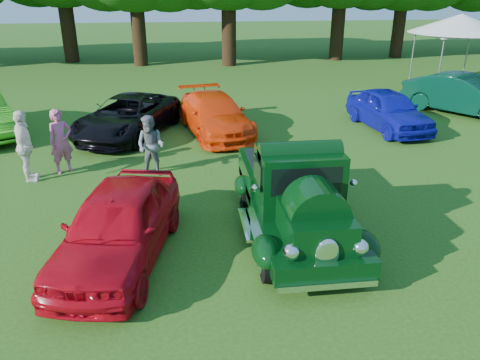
{
  "coord_description": "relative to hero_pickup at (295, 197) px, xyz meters",
  "views": [
    {
      "loc": [
        -0.96,
        -8.18,
        4.97
      ],
      "look_at": [
        0.17,
        0.91,
        1.1
      ],
      "focal_mm": 35.0,
      "sensor_mm": 36.0,
      "label": 1
    }
  ],
  "objects": [
    {
      "name": "ground",
      "position": [
        -1.27,
        -0.48,
        -0.84
      ],
      "size": [
        120.0,
        120.0,
        0.0
      ],
      "primitive_type": "plane",
      "color": "#254E12",
      "rests_on": "ground"
    },
    {
      "name": "hero_pickup",
      "position": [
        0.0,
        0.0,
        0.0
      ],
      "size": [
        2.32,
        4.98,
        1.95
      ],
      "color": "black",
      "rests_on": "ground"
    },
    {
      "name": "red_convertible",
      "position": [
        -3.56,
        -0.61,
        -0.11
      ],
      "size": [
        2.58,
        4.56,
        1.46
      ],
      "primitive_type": "imported",
      "rotation": [
        0.0,
        0.0,
        -0.21
      ],
      "color": "#B30714",
      "rests_on": "ground"
    },
    {
      "name": "back_car_black",
      "position": [
        -4.17,
        7.55,
        -0.16
      ],
      "size": [
        3.96,
        5.42,
        1.37
      ],
      "primitive_type": "imported",
      "rotation": [
        0.0,
        0.0,
        -0.39
      ],
      "color": "black",
      "rests_on": "ground"
    },
    {
      "name": "back_car_orange",
      "position": [
        -1.14,
        7.41,
        -0.16
      ],
      "size": [
        2.82,
        4.98,
        1.36
      ],
      "primitive_type": "imported",
      "rotation": [
        0.0,
        0.0,
        0.21
      ],
      "color": "#EE3708",
      "rests_on": "ground"
    },
    {
      "name": "back_car_blue",
      "position": [
        5.19,
        7.21,
        -0.13
      ],
      "size": [
        2.16,
        4.33,
        1.42
      ],
      "primitive_type": "imported",
      "rotation": [
        0.0,
        0.0,
        0.12
      ],
      "color": "#0D1098",
      "rests_on": "ground"
    },
    {
      "name": "back_car_green",
      "position": [
        9.11,
        8.86,
        -0.05
      ],
      "size": [
        4.15,
        4.86,
        1.58
      ],
      "primitive_type": "imported",
      "rotation": [
        0.0,
        0.0,
        0.62
      ],
      "color": "black",
      "rests_on": "ground"
    },
    {
      "name": "spectator_pink",
      "position": [
        -5.66,
        4.25,
        0.06
      ],
      "size": [
        0.79,
        0.73,
        1.81
      ],
      "primitive_type": "imported",
      "rotation": [
        0.0,
        0.0,
        0.6
      ],
      "color": "#C85285",
      "rests_on": "ground"
    },
    {
      "name": "spectator_grey",
      "position": [
        -3.17,
        3.73,
        0.0
      ],
      "size": [
        1.02,
        0.94,
        1.69
      ],
      "primitive_type": "imported",
      "rotation": [
        0.0,
        0.0,
        -0.47
      ],
      "color": "slate",
      "rests_on": "ground"
    },
    {
      "name": "spectator_white",
      "position": [
        -6.45,
        3.7,
        0.13
      ],
      "size": [
        0.7,
        1.21,
        1.94
      ],
      "primitive_type": "imported",
      "rotation": [
        0.0,
        0.0,
        1.78
      ],
      "color": "silver",
      "rests_on": "ground"
    },
    {
      "name": "canopy_tent",
      "position": [
        11.18,
        13.42,
        2.3
      ],
      "size": [
        4.95,
        4.95,
        3.61
      ],
      "rotation": [
        0.0,
        0.0,
        -0.03
      ],
      "color": "silver",
      "rests_on": "ground"
    }
  ]
}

